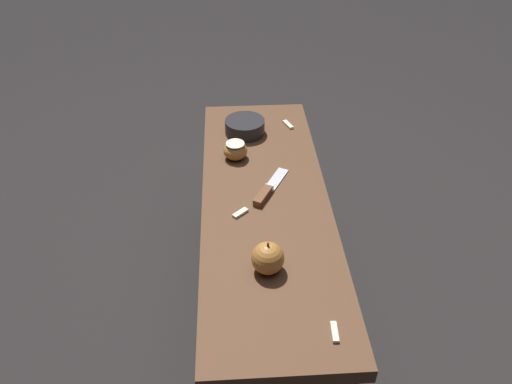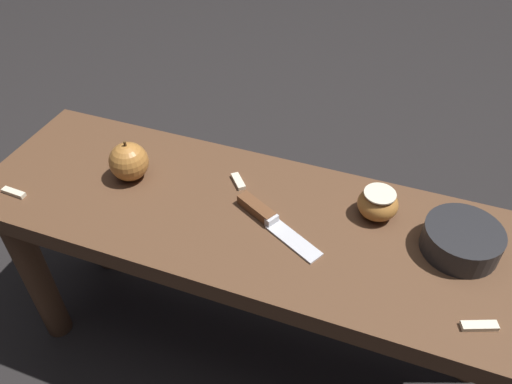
% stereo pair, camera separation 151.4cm
% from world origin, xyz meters
% --- Properties ---
extents(ground_plane, '(8.00, 8.00, 0.00)m').
position_xyz_m(ground_plane, '(0.00, 0.00, 0.00)').
color(ground_plane, black).
extents(wooden_bench, '(1.10, 0.36, 0.47)m').
position_xyz_m(wooden_bench, '(0.00, 0.00, 0.38)').
color(wooden_bench, brown).
rests_on(wooden_bench, ground_plane).
extents(knife, '(0.19, 0.12, 0.02)m').
position_xyz_m(knife, '(0.02, -0.01, 0.48)').
color(knife, silver).
rests_on(knife, wooden_bench).
extents(apple_whole, '(0.08, 0.08, 0.09)m').
position_xyz_m(apple_whole, '(-0.27, 0.02, 0.51)').
color(apple_whole, '#B27233').
rests_on(apple_whole, wooden_bench).
extents(apple_cut, '(0.07, 0.07, 0.05)m').
position_xyz_m(apple_cut, '(0.21, 0.08, 0.50)').
color(apple_cut, '#B27233').
rests_on(apple_cut, wooden_bench).
extents(apple_slice_near_knife, '(0.05, 0.02, 0.01)m').
position_xyz_m(apple_slice_near_knife, '(-0.46, -0.11, 0.47)').
color(apple_slice_near_knife, beige).
rests_on(apple_slice_near_knife, wooden_bench).
extents(apple_slice_center, '(0.06, 0.03, 0.01)m').
position_xyz_m(apple_slice_center, '(0.40, -0.11, 0.47)').
color(apple_slice_center, beige).
rests_on(apple_slice_center, wooden_bench).
extents(apple_slice_near_bowl, '(0.04, 0.05, 0.01)m').
position_xyz_m(apple_slice_near_bowl, '(-0.06, 0.07, 0.47)').
color(apple_slice_near_bowl, beige).
rests_on(apple_slice_near_bowl, wooden_bench).
extents(bowl, '(0.13, 0.13, 0.05)m').
position_xyz_m(bowl, '(0.36, 0.04, 0.49)').
color(bowl, '#232326').
rests_on(bowl, wooden_bench).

